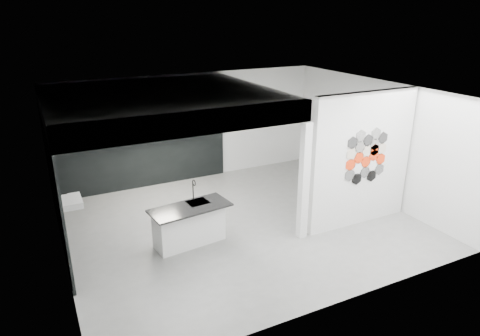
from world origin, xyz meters
name	(u,v)px	position (x,y,z in m)	size (l,w,h in m)	color
floor	(242,224)	(0.00, 0.00, -0.01)	(7.00, 6.00, 0.01)	slate
partition_panel	(362,160)	(2.23, -1.00, 1.40)	(2.45, 0.15, 2.80)	silver
bay_clad_back	(142,143)	(-1.30, 2.97, 1.18)	(4.40, 0.04, 2.35)	black
bay_clad_left	(54,184)	(-3.47, 1.00, 1.18)	(0.04, 4.00, 2.35)	black
bulkhead	(161,102)	(-1.30, 1.00, 2.55)	(4.40, 4.00, 0.40)	silver
corner_column	(304,182)	(0.82, -1.00, 1.18)	(0.16, 0.16, 2.35)	silver
fascia_beam	(196,123)	(-1.30, -0.92, 2.55)	(4.40, 0.16, 0.40)	silver
wall_basin	(71,202)	(-3.24, 0.80, 0.85)	(0.40, 0.60, 0.12)	silver
display_shelf	(146,138)	(-1.20, 2.87, 1.30)	(3.00, 0.15, 0.04)	black
kitchen_island	(189,224)	(-1.26, -0.26, 0.41)	(1.58, 0.84, 1.22)	silver
stockpot	(100,140)	(-2.30, 2.87, 1.41)	(0.23, 0.23, 0.19)	black
kettle	(185,129)	(-0.18, 2.87, 1.41)	(0.20, 0.20, 0.17)	black
glass_bowl	(198,129)	(0.15, 2.87, 1.37)	(0.15, 0.15, 0.11)	gray
glass_vase	(198,128)	(0.15, 2.87, 1.39)	(0.11, 0.11, 0.15)	gray
bottle_dark	(141,136)	(-1.32, 2.87, 1.39)	(0.05, 0.05, 0.14)	black
utensil_cup	(107,141)	(-2.15, 2.87, 1.37)	(0.08, 0.08, 0.10)	black
hex_tile_cluster	(367,156)	(2.26, -1.09, 1.50)	(1.04, 0.02, 1.16)	black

